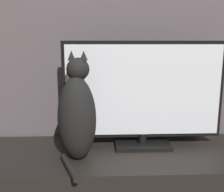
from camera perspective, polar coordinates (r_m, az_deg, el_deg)
The scene contains 3 objects.
wall_back at distance 1.55m, azimuth 1.58°, elevation 19.27°, with size 4.80×0.05×2.60m.
tv at distance 1.37m, azimuth 6.83°, elevation 0.39°, with size 0.83×0.17×0.56m.
cat at distance 1.23m, azimuth -7.56°, elevation -4.11°, with size 0.21×0.33×0.51m.
Camera 1 is at (-0.10, -0.31, 1.10)m, focal length 42.00 mm.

